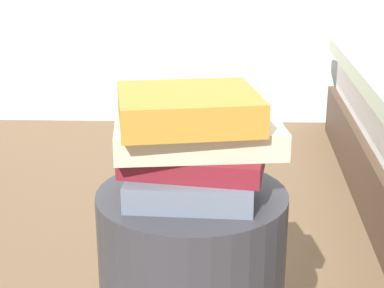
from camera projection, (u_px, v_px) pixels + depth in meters
name	position (u px, v px, depth m)	size (l,w,h in m)	color
book_slate	(191.00, 180.00, 1.11)	(0.22, 0.21, 0.05)	slate
book_maroon	(195.00, 158.00, 1.10)	(0.25, 0.17, 0.04)	maroon
book_cream	(199.00, 136.00, 1.09)	(0.29, 0.16, 0.05)	beige
book_ochre	(188.00, 108.00, 1.06)	(0.24, 0.21, 0.06)	#B7842D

